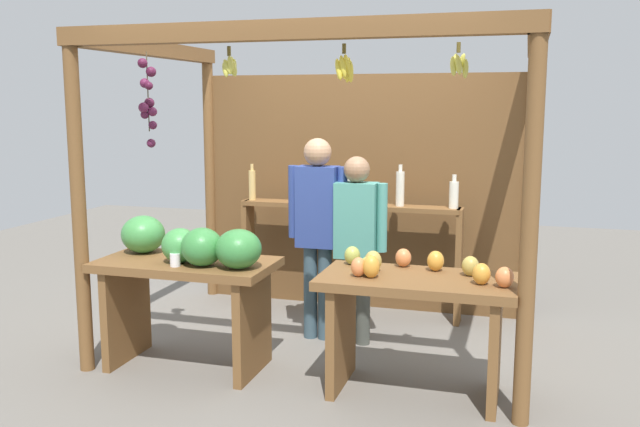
{
  "coord_description": "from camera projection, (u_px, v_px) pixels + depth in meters",
  "views": [
    {
      "loc": [
        1.44,
        -5.07,
        1.88
      ],
      "look_at": [
        0.0,
        -0.21,
        1.07
      ],
      "focal_mm": 38.85,
      "sensor_mm": 36.0,
      "label": 1
    }
  ],
  "objects": [
    {
      "name": "bottle_shelf_unit",
      "position": [
        350.0,
        228.0,
        6.11
      ],
      "size": [
        1.98,
        0.22,
        1.36
      ],
      "color": "brown",
      "rests_on": "ground"
    },
    {
      "name": "vendor_woman",
      "position": [
        356.0,
        234.0,
        5.34
      ],
      "size": [
        0.48,
        0.2,
        1.48
      ],
      "rotation": [
        0.0,
        0.0,
        -0.15
      ],
      "color": "#474B43",
      "rests_on": "ground"
    },
    {
      "name": "market_stall",
      "position": [
        343.0,
        162.0,
        5.72
      ],
      "size": [
        3.09,
        2.18,
        2.37
      ],
      "color": "brown",
      "rests_on": "ground"
    },
    {
      "name": "fruit_counter_left",
      "position": [
        188.0,
        269.0,
        4.86
      ],
      "size": [
        1.29,
        0.65,
        1.06
      ],
      "color": "brown",
      "rests_on": "ground"
    },
    {
      "name": "fruit_counter_right",
      "position": [
        416.0,
        305.0,
        4.45
      ],
      "size": [
        1.25,
        0.65,
        0.93
      ],
      "color": "brown",
      "rests_on": "ground"
    },
    {
      "name": "vendor_man",
      "position": [
        318.0,
        220.0,
        5.44
      ],
      "size": [
        0.48,
        0.22,
        1.61
      ],
      "rotation": [
        0.0,
        0.0,
        -0.05
      ],
      "color": "#39515E",
      "rests_on": "ground"
    },
    {
      "name": "ground_plane",
      "position": [
        327.0,
        342.0,
        5.5
      ],
      "size": [
        12.0,
        12.0,
        0.0
      ],
      "primitive_type": "plane",
      "color": "slate",
      "rests_on": "ground"
    }
  ]
}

